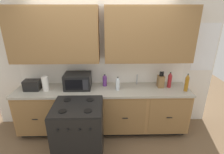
# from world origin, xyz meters

# --- Properties ---
(ground_plane) EXTENTS (8.00, 8.00, 0.00)m
(ground_plane) POSITION_xyz_m (0.00, 0.00, 0.00)
(ground_plane) COLOR brown
(wall_unit) EXTENTS (4.39, 0.40, 2.55)m
(wall_unit) POSITION_xyz_m (0.00, 0.50, 1.66)
(wall_unit) COLOR white
(wall_unit) RESTS_ON ground_plane
(counter_run) EXTENTS (3.22, 0.64, 0.91)m
(counter_run) POSITION_xyz_m (0.00, 0.30, 0.47)
(counter_run) COLOR black
(counter_run) RESTS_ON ground_plane
(stove_range) EXTENTS (0.76, 0.68, 0.95)m
(stove_range) POSITION_xyz_m (-0.37, -0.33, 0.47)
(stove_range) COLOR black
(stove_range) RESTS_ON ground_plane
(microwave) EXTENTS (0.48, 0.37, 0.28)m
(microwave) POSITION_xyz_m (-0.46, 0.36, 1.05)
(microwave) COLOR black
(microwave) RESTS_ON counter_run
(toaster) EXTENTS (0.28, 0.18, 0.19)m
(toaster) POSITION_xyz_m (-1.28, 0.30, 1.00)
(toaster) COLOR black
(toaster) RESTS_ON counter_run
(knife_block) EXTENTS (0.11, 0.14, 0.31)m
(knife_block) POSITION_xyz_m (1.09, 0.38, 1.02)
(knife_block) COLOR olive
(knife_block) RESTS_ON counter_run
(sink_faucet) EXTENTS (0.02, 0.02, 0.20)m
(sink_faucet) POSITION_xyz_m (0.67, 0.51, 1.01)
(sink_faucet) COLOR #B2B5BA
(sink_faucet) RESTS_ON counter_run
(paper_towel_roll) EXTENTS (0.12, 0.12, 0.26)m
(paper_towel_roll) POSITION_xyz_m (-1.03, 0.27, 1.04)
(paper_towel_roll) COLOR white
(paper_towel_roll) RESTS_ON counter_run
(bottle_amber) EXTENTS (0.07, 0.07, 0.33)m
(bottle_amber) POSITION_xyz_m (1.50, 0.19, 1.07)
(bottle_amber) COLOR #9E6619
(bottle_amber) RESTS_ON counter_run
(bottle_red) EXTENTS (0.07, 0.07, 0.30)m
(bottle_red) POSITION_xyz_m (1.25, 0.36, 1.05)
(bottle_red) COLOR maroon
(bottle_red) RESTS_ON counter_run
(bottle_violet) EXTENTS (0.08, 0.08, 0.23)m
(bottle_violet) POSITION_xyz_m (0.04, 0.45, 1.02)
(bottle_violet) COLOR #663384
(bottle_violet) RESTS_ON counter_run
(bottle_clear) EXTENTS (0.07, 0.07, 0.25)m
(bottle_clear) POSITION_xyz_m (0.28, 0.26, 1.03)
(bottle_clear) COLOR silver
(bottle_clear) RESTS_ON counter_run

